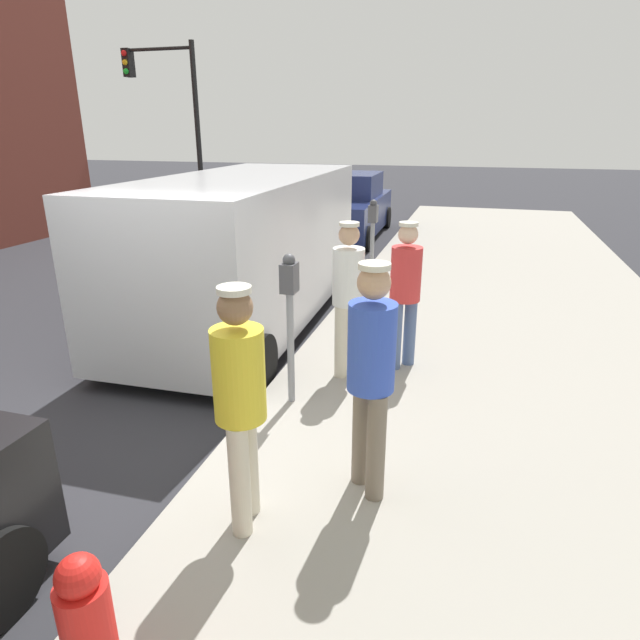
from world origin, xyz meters
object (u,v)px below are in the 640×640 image
Objects in this scene: pedestrian_in_white at (348,290)px; parked_van at (245,248)px; pedestrian_in_yellow at (240,396)px; fire_hydrant at (89,634)px; parking_meter_far at (373,230)px; parked_sedan_ahead at (346,208)px; parking_meter_near at (290,304)px; pedestrian_in_red at (405,287)px; pedestrian_in_blue at (371,367)px; traffic_light_corner at (171,102)px.

parked_van is (-1.88, 1.57, 0.03)m from pedestrian_in_white.
fire_hydrant is (-0.18, -1.36, -0.57)m from pedestrian_in_yellow.
parking_meter_far is at bearing 92.67° from pedestrian_in_yellow.
pedestrian_in_yellow is 11.42m from parked_sedan_ahead.
parking_meter_near is 1.79m from pedestrian_in_yellow.
pedestrian_in_white is (0.38, -3.36, -0.05)m from parking_meter_far.
pedestrian_in_yellow reaches higher than pedestrian_in_red.
pedestrian_in_red is 8.73m from parked_sedan_ahead.
parked_sedan_ahead is 12.72m from fire_hydrant.
parking_meter_near is at bearing -79.62° from parked_sedan_ahead.
pedestrian_in_blue is 15.33m from traffic_light_corner.
pedestrian_in_yellow is 0.97× the size of pedestrian_in_blue.
fire_hydrant is (-0.92, -1.95, -0.61)m from pedestrian_in_blue.
parked_sedan_ahead is (-2.68, 8.30, -0.36)m from pedestrian_in_red.
parked_van is at bearing 125.45° from pedestrian_in_blue.
pedestrian_in_blue is 2.06× the size of fire_hydrant.
parked_van reaches higher than pedestrian_in_white.
traffic_light_corner is (-6.00, 1.74, 2.77)m from parked_sedan_ahead.
traffic_light_corner is (-8.11, 10.41, 2.39)m from pedestrian_in_white.
pedestrian_in_yellow is 0.95m from pedestrian_in_blue.
fire_hydrant is at bearing -94.12° from pedestrian_in_white.
parking_meter_near is 0.91× the size of pedestrian_in_red.
parking_meter_near is 2.80m from parked_van.
pedestrian_in_white is 8.93m from parked_sedan_ahead.
parked_sedan_ahead is at bearing 103.72° from pedestrian_in_white.
pedestrian_in_blue is 2.24m from fire_hydrant.
pedestrian_in_blue is (0.07, -2.34, 0.07)m from pedestrian_in_red.
traffic_light_corner is at bearing 121.68° from pedestrian_in_yellow.
pedestrian_in_white is at bearing -39.74° from parked_van.
parking_meter_near is at bearing 91.83° from fire_hydrant.
parking_meter_near is at bearing -90.00° from parking_meter_far.
pedestrian_in_red is (0.56, 0.37, -0.02)m from pedestrian_in_white.
pedestrian_in_red is 13.49m from traffic_light_corner.
pedestrian_in_blue is at bearing -79.20° from parking_meter_far.
parking_meter_far is 10.72m from traffic_light_corner.
traffic_light_corner is 6.05× the size of fire_hydrant.
pedestrian_in_yellow is 3.01m from pedestrian_in_red.
pedestrian_in_yellow is at bearing -81.14° from parking_meter_near.
pedestrian_in_yellow is (0.28, -1.77, -0.04)m from parking_meter_near.
parking_meter_far is 0.86× the size of pedestrian_in_blue.
pedestrian_in_blue is 0.34× the size of traffic_light_corner.
fire_hydrant is at bearing -89.21° from parking_meter_far.
pedestrian_in_yellow is at bearing -58.32° from traffic_light_corner.
pedestrian_in_yellow is 0.33× the size of traffic_light_corner.
parking_meter_near is at bearing -115.66° from pedestrian_in_white.
pedestrian_in_white is at bearing 85.88° from fire_hydrant.
parking_meter_far is 3.38m from pedestrian_in_white.
pedestrian_in_blue is at bearing -75.51° from parked_sedan_ahead.
pedestrian_in_blue reaches higher than parked_sedan_ahead.
pedestrian_in_blue is 4.34m from parked_van.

